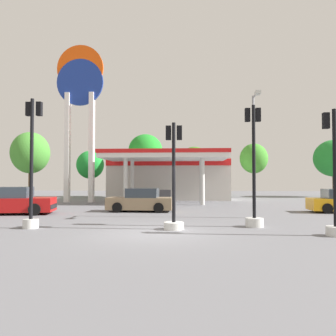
{
  "coord_description": "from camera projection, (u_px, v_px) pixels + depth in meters",
  "views": [
    {
      "loc": [
        1.28,
        -12.3,
        1.97
      ],
      "look_at": [
        -0.26,
        11.21,
        2.75
      ],
      "focal_mm": 36.12,
      "sensor_mm": 36.0,
      "label": 1
    }
  ],
  "objects": [
    {
      "name": "gas_station",
      "position": [
        169.0,
        177.0,
        32.91
      ],
      "size": [
        11.48,
        11.78,
        4.25
      ],
      "color": "beige",
      "rests_on": "ground"
    },
    {
      "name": "traffic_signal_0",
      "position": [
        335.0,
        188.0,
        11.8
      ],
      "size": [
        0.66,
        0.69,
        4.44
      ],
      "color": "silver",
      "rests_on": "ground"
    },
    {
      "name": "corner_streetlamp",
      "position": [
        254.0,
        143.0,
        17.09
      ],
      "size": [
        0.24,
        1.48,
        6.27
      ],
      "color": "gray",
      "rests_on": "ground"
    },
    {
      "name": "car_0",
      "position": [
        141.0,
        201.0,
        20.61
      ],
      "size": [
        4.01,
        1.89,
        1.42
      ],
      "color": "black",
      "rests_on": "ground"
    },
    {
      "name": "tree_2",
      "position": [
        145.0,
        150.0,
        37.39
      ],
      "size": [
        3.73,
        3.73,
        6.96
      ],
      "color": "brown",
      "rests_on": "ground"
    },
    {
      "name": "traffic_signal_2",
      "position": [
        254.0,
        186.0,
        14.03
      ],
      "size": [
        0.73,
        0.73,
        5.07
      ],
      "color": "silver",
      "rests_on": "ground"
    },
    {
      "name": "traffic_signal_3",
      "position": [
        32.0,
        177.0,
        13.65
      ],
      "size": [
        0.65,
        0.66,
        5.24
      ],
      "color": "silver",
      "rests_on": "ground"
    },
    {
      "name": "tree_3",
      "position": [
        194.0,
        159.0,
        38.3
      ],
      "size": [
        3.04,
        3.04,
        5.67
      ],
      "color": "brown",
      "rests_on": "ground"
    },
    {
      "name": "tree_1",
      "position": [
        90.0,
        165.0,
        37.36
      ],
      "size": [
        3.01,
        3.01,
        5.13
      ],
      "color": "brown",
      "rests_on": "ground"
    },
    {
      "name": "traffic_signal_1",
      "position": [
        174.0,
        193.0,
        13.34
      ],
      "size": [
        0.79,
        0.79,
        4.21
      ],
      "color": "silver",
      "rests_on": "ground"
    },
    {
      "name": "tree_5",
      "position": [
        334.0,
        158.0,
        37.6
      ],
      "size": [
        4.31,
        4.31,
        6.37
      ],
      "color": "brown",
      "rests_on": "ground"
    },
    {
      "name": "station_pole_sign",
      "position": [
        80.0,
        101.0,
        29.28
      ],
      "size": [
        4.08,
        0.56,
        13.66
      ],
      "color": "white",
      "rests_on": "ground"
    },
    {
      "name": "ground_plane",
      "position": [
        155.0,
        233.0,
        12.29
      ],
      "size": [
        90.0,
        90.0,
        0.0
      ],
      "primitive_type": "plane",
      "color": "slate",
      "rests_on": "ground"
    },
    {
      "name": "tree_4",
      "position": [
        254.0,
        159.0,
        36.18
      ],
      "size": [
        2.98,
        2.98,
        5.8
      ],
      "color": "brown",
      "rests_on": "ground"
    },
    {
      "name": "tree_0",
      "position": [
        30.0,
        153.0,
        37.75
      ],
      "size": [
        4.24,
        4.24,
        7.25
      ],
      "color": "brown",
      "rests_on": "ground"
    },
    {
      "name": "car_2",
      "position": [
        14.0,
        202.0,
        19.0
      ],
      "size": [
        4.57,
        2.58,
        1.54
      ],
      "color": "black",
      "rests_on": "ground"
    }
  ]
}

